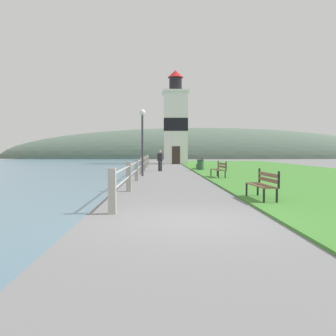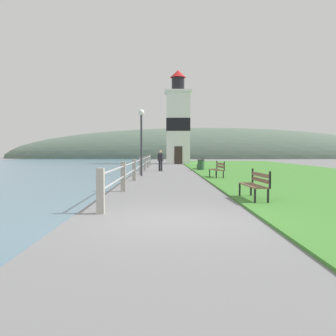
% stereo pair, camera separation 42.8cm
% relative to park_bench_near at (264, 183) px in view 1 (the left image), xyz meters
% --- Properties ---
extents(ground_plane, '(160.00, 160.00, 0.00)m').
position_rel_park_bench_near_xyz_m(ground_plane, '(-2.50, -3.24, -0.54)').
color(ground_plane, slate).
extents(grass_verge, '(12.00, 53.89, 0.06)m').
position_rel_park_bench_near_xyz_m(grass_verge, '(5.38, 14.72, -0.51)').
color(grass_verge, '#428433').
rests_on(grass_verge, ground_plane).
extents(seawall_railing, '(0.18, 29.72, 1.10)m').
position_rel_park_bench_near_xyz_m(seawall_railing, '(-4.27, 12.53, 0.10)').
color(seawall_railing, '#A8A399').
rests_on(seawall_railing, ground_plane).
extents(park_bench_near, '(0.56, 1.76, 0.94)m').
position_rel_park_bench_near_xyz_m(park_bench_near, '(0.00, 0.00, 0.00)').
color(park_bench_near, brown).
rests_on(park_bench_near, ground_plane).
extents(park_bench_midway, '(0.65, 1.67, 0.94)m').
position_rel_park_bench_near_xyz_m(park_bench_midway, '(0.18, 9.27, -0.00)').
color(park_bench_midway, brown).
rests_on(park_bench_midway, ground_plane).
extents(park_bench_far, '(0.72, 1.89, 0.94)m').
position_rel_park_bench_near_xyz_m(park_bench_far, '(0.20, 18.90, 0.00)').
color(park_bench_far, brown).
rests_on(park_bench_far, ground_plane).
extents(lighthouse, '(3.05, 3.05, 10.73)m').
position_rel_park_bench_near_xyz_m(lighthouse, '(-1.21, 32.09, 4.14)').
color(lighthouse, white).
rests_on(lighthouse, ground_plane).
extents(person_strolling, '(0.43, 0.34, 1.54)m').
position_rel_park_bench_near_xyz_m(person_strolling, '(-3.05, 16.51, 0.30)').
color(person_strolling, '#28282D').
rests_on(person_strolling, ground_plane).
extents(trash_bin, '(0.54, 0.54, 0.84)m').
position_rel_park_bench_near_xyz_m(trash_bin, '(0.01, 17.08, -0.11)').
color(trash_bin, '#2D5138').
rests_on(trash_bin, ground_plane).
extents(lamp_post, '(0.36, 0.36, 3.96)m').
position_rel_park_bench_near_xyz_m(lamp_post, '(-4.12, 11.10, 2.20)').
color(lamp_post, '#333338').
rests_on(lamp_post, ground_plane).
extents(distant_hillside, '(80.00, 16.00, 12.00)m').
position_rel_park_bench_near_xyz_m(distant_hillside, '(5.50, 62.68, -0.54)').
color(distant_hillside, '#566B5B').
rests_on(distant_hillside, ground_plane).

